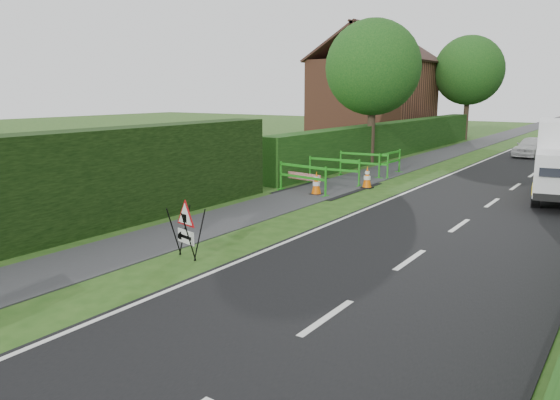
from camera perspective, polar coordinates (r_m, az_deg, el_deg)
The scene contains 15 objects.
ground at distance 9.25m, azimuth -12.15°, elevation -10.62°, with size 120.00×120.00×0.00m, color #224814.
footpath at distance 42.06m, azimuth 21.18°, elevation 5.91°, with size 2.00×90.00×0.02m, color #2D2D30.
hedge_west_far at distance 30.27m, azimuth 11.87°, elevation 4.59°, with size 1.00×24.00×1.80m, color #14380F.
house_west at distance 39.41m, azimuth 9.68°, elevation 10.40°, with size 7.50×7.40×7.88m.
tree_nw at distance 26.27m, azimuth 9.71°, elevation 13.48°, with size 4.40×4.40×6.70m.
tree_fw at distance 41.37m, azimuth 19.14°, elevation 12.67°, with size 4.80×4.80×7.24m.
triangle_sign at distance 11.38m, azimuth -9.93°, elevation -2.53°, with size 0.87×0.87×1.05m.
traffic_cone_3 at distance 18.30m, azimuth 3.82°, elevation 1.77°, with size 0.38×0.38×0.79m.
traffic_cone_4 at distance 19.74m, azimuth 9.10°, elevation 2.36°, with size 0.38×0.38×0.79m.
ped_barrier_0 at distance 18.52m, azimuth 2.37°, elevation 2.65°, with size 2.09×0.68×1.00m.
ped_barrier_1 at distance 20.38m, azimuth 5.67°, elevation 3.40°, with size 2.08×0.48×1.00m.
ped_barrier_2 at distance 22.36m, azimuth 8.75°, elevation 4.02°, with size 2.08×0.55×1.00m.
ped_barrier_3 at distance 22.89m, azimuth 11.41°, elevation 4.10°, with size 0.40×2.07×1.00m.
redwhite_plank at distance 19.36m, azimuth 2.50°, elevation 1.14°, with size 1.50×0.04×0.25m, color red.
hatchback_car at distance 31.77m, azimuth 24.81°, elevation 5.08°, with size 1.27×3.16×1.08m, color silver.
Camera 1 is at (6.26, -5.89, 3.42)m, focal length 35.00 mm.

